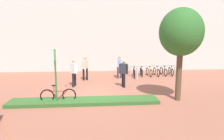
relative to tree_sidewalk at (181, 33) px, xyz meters
The scene contains 12 objects.
ground_plane 5.41m from the tree_sidewalk, 157.18° to the left, with size 60.00×60.00×0.00m, color #9E5B47.
building_facade 10.47m from the tree_sidewalk, 112.62° to the left, with size 28.00×1.20×10.00m, color silver.
planter_strip 5.59m from the tree_sidewalk, behind, with size 7.00×1.10×0.16m, color #336028.
tree_sidewalk is the anchor object (origin of this frame).
parking_sign_post 6.08m from the tree_sidewalk, behind, with size 0.08×0.36×2.54m.
bike_at_sign 6.51m from the tree_sidewalk, behind, with size 1.68×0.42×0.86m.
bike_rack_cluster 6.99m from the tree_sidewalk, 84.95° to the left, with size 3.75×1.76×0.83m.
bollard_steel 5.82m from the tree_sidewalk, 101.42° to the left, with size 0.16×0.16×0.90m, color #ADADB2.
person_shirt_blue 7.32m from the tree_sidewalk, 133.03° to the left, with size 0.38×0.58×1.72m.
person_suited_dark 4.30m from the tree_sidewalk, 129.17° to the left, with size 0.53×0.42×1.72m.
person_shirt_white 6.68m from the tree_sidewalk, 148.65° to the left, with size 0.47×0.49×1.72m.
person_casual_tan 6.44m from the tree_sidewalk, 111.56° to the left, with size 0.40×0.61×1.72m.
Camera 1 is at (-0.12, -11.12, 3.11)m, focal length 32.82 mm.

